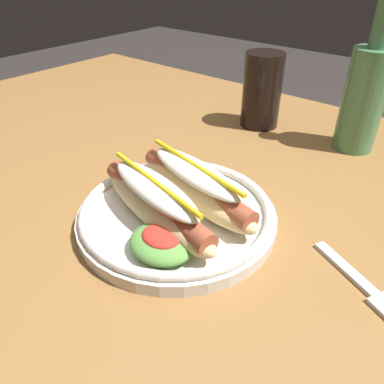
# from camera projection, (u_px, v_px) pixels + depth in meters

# --- Properties ---
(dining_table) EXTENTS (1.35, 0.82, 0.74)m
(dining_table) POSITION_uv_depth(u_px,v_px,m) (192.00, 217.00, 0.65)
(dining_table) COLOR olive
(dining_table) RESTS_ON ground_plane
(hot_dog_plate) EXTENTS (0.25, 0.25, 0.08)m
(hot_dog_plate) POSITION_uv_depth(u_px,v_px,m) (176.00, 206.00, 0.46)
(hot_dog_plate) COLOR silver
(hot_dog_plate) RESTS_ON dining_table
(fork) EXTENTS (0.12, 0.07, 0.00)m
(fork) POSITION_uv_depth(u_px,v_px,m) (365.00, 286.00, 0.38)
(fork) COLOR silver
(fork) RESTS_ON dining_table
(soda_cup) EXTENTS (0.07, 0.07, 0.14)m
(soda_cup) POSITION_uv_depth(u_px,v_px,m) (262.00, 90.00, 0.70)
(soda_cup) COLOR black
(soda_cup) RESTS_ON dining_table
(glass_bottle) EXTENTS (0.07, 0.07, 0.25)m
(glass_bottle) POSITION_uv_depth(u_px,v_px,m) (365.00, 94.00, 0.60)
(glass_bottle) COLOR #4C7F51
(glass_bottle) RESTS_ON dining_table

